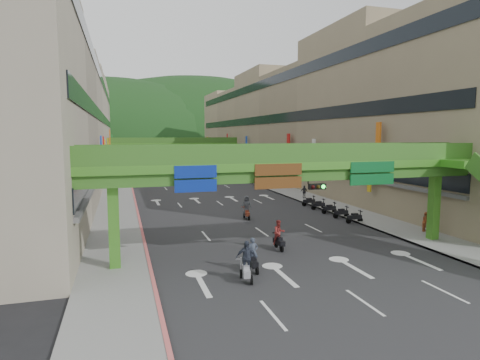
# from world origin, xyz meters

# --- Properties ---
(ground) EXTENTS (320.00, 320.00, 0.00)m
(ground) POSITION_xyz_m (0.00, 0.00, 0.00)
(ground) COLOR black
(ground) RESTS_ON ground
(road_slab) EXTENTS (18.00, 140.00, 0.02)m
(road_slab) POSITION_xyz_m (0.00, 50.00, 0.01)
(road_slab) COLOR #28282B
(road_slab) RESTS_ON ground
(sidewalk_left) EXTENTS (4.00, 140.00, 0.15)m
(sidewalk_left) POSITION_xyz_m (-11.00, 50.00, 0.07)
(sidewalk_left) COLOR gray
(sidewalk_left) RESTS_ON ground
(sidewalk_right) EXTENTS (4.00, 140.00, 0.15)m
(sidewalk_right) POSITION_xyz_m (11.00, 50.00, 0.07)
(sidewalk_right) COLOR gray
(sidewalk_right) RESTS_ON ground
(curb_left) EXTENTS (0.20, 140.00, 0.18)m
(curb_left) POSITION_xyz_m (-9.10, 50.00, 0.09)
(curb_left) COLOR #CC5959
(curb_left) RESTS_ON ground
(curb_right) EXTENTS (0.20, 140.00, 0.18)m
(curb_right) POSITION_xyz_m (9.10, 50.00, 0.09)
(curb_right) COLOR gray
(curb_right) RESTS_ON ground
(building_row_left) EXTENTS (12.80, 95.00, 19.00)m
(building_row_left) POSITION_xyz_m (-18.93, 50.00, 9.46)
(building_row_left) COLOR #9E937F
(building_row_left) RESTS_ON ground
(building_row_right) EXTENTS (12.80, 95.00, 19.00)m
(building_row_right) POSITION_xyz_m (18.93, 50.00, 9.46)
(building_row_right) COLOR gray
(building_row_right) RESTS_ON ground
(overpass_near) EXTENTS (28.00, 12.27, 7.10)m
(overpass_near) POSITION_xyz_m (0.93, 5.38, 5.21)
(overpass_near) COLOR #4C9E2D
(overpass_near) RESTS_ON ground
(overpass_far) EXTENTS (28.00, 2.20, 7.10)m
(overpass_far) POSITION_xyz_m (0.00, 65.00, 5.40)
(overpass_far) COLOR #4C9E2D
(overpass_far) RESTS_ON ground
(hill_left) EXTENTS (168.00, 140.00, 112.00)m
(hill_left) POSITION_xyz_m (-15.00, 160.00, 0.00)
(hill_left) COLOR #1C4419
(hill_left) RESTS_ON ground
(hill_right) EXTENTS (208.00, 176.00, 128.00)m
(hill_right) POSITION_xyz_m (25.00, 180.00, 0.00)
(hill_right) COLOR #1C4419
(hill_right) RESTS_ON ground
(bunting_string) EXTENTS (26.00, 0.36, 0.47)m
(bunting_string) POSITION_xyz_m (0.00, 30.00, 5.96)
(bunting_string) COLOR black
(bunting_string) RESTS_ON ground
(scooter_rider_near) EXTENTS (0.64, 1.60, 1.94)m
(scooter_rider_near) POSITION_xyz_m (-3.57, 3.47, 0.89)
(scooter_rider_near) COLOR black
(scooter_rider_near) RESTS_ON ground
(scooter_rider_mid) EXTENTS (0.84, 1.60, 2.03)m
(scooter_rider_mid) POSITION_xyz_m (-0.55, 7.04, 1.04)
(scooter_rider_mid) COLOR black
(scooter_rider_mid) RESTS_ON ground
(scooter_rider_left) EXTENTS (1.15, 1.58, 2.19)m
(scooter_rider_left) POSITION_xyz_m (-4.39, 2.11, 1.11)
(scooter_rider_left) COLOR #96969E
(scooter_rider_left) RESTS_ON ground
(scooter_rider_far) EXTENTS (0.94, 1.60, 2.16)m
(scooter_rider_far) POSITION_xyz_m (0.31, 16.97, 1.10)
(scooter_rider_far) COLOR maroon
(scooter_rider_far) RESTS_ON ground
(parked_scooter_row) EXTENTS (1.60, 9.35, 1.08)m
(parked_scooter_row) POSITION_xyz_m (8.80, 17.07, 0.52)
(parked_scooter_row) COLOR black
(parked_scooter_row) RESTS_ON ground
(car_silver) EXTENTS (1.78, 4.21, 1.35)m
(car_silver) POSITION_xyz_m (-2.57, 45.65, 0.68)
(car_silver) COLOR gray
(car_silver) RESTS_ON ground
(car_yellow) EXTENTS (1.72, 3.77, 1.25)m
(car_yellow) POSITION_xyz_m (5.21, 75.23, 0.63)
(car_yellow) COLOR gold
(car_yellow) RESTS_ON ground
(pedestrian_red) EXTENTS (0.93, 0.87, 1.52)m
(pedestrian_red) POSITION_xyz_m (12.20, 8.00, 0.76)
(pedestrian_red) COLOR #AE5129
(pedestrian_red) RESTS_ON ground
(pedestrian_dark) EXTENTS (0.90, 0.40, 1.51)m
(pedestrian_dark) POSITION_xyz_m (10.30, 25.81, 0.76)
(pedestrian_dark) COLOR black
(pedestrian_dark) RESTS_ON ground
(pedestrian_blue) EXTENTS (0.83, 0.59, 1.66)m
(pedestrian_blue) POSITION_xyz_m (11.20, 40.00, 0.83)
(pedestrian_blue) COLOR #2D4657
(pedestrian_blue) RESTS_ON ground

